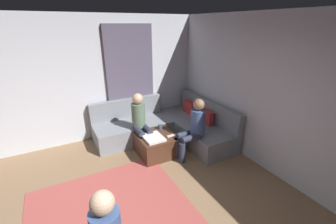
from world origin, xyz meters
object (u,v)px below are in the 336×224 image
sectional_couch (168,127)px  coffee_mug (160,127)px  ottoman (157,144)px  game_remote (171,136)px  person_on_couch_back (193,127)px  person_on_couch_side (140,120)px

sectional_couch → coffee_mug: bearing=-51.9°
ottoman → coffee_mug: size_ratio=8.00×
coffee_mug → game_remote: coffee_mug is taller
coffee_mug → person_on_couch_back: bearing=31.9°
sectional_couch → ottoman: sectional_couch is taller
coffee_mug → person_on_couch_back: (0.65, 0.40, 0.19)m
ottoman → coffee_mug: 0.38m
person_on_couch_back → game_remote: bearing=55.6°
game_remote → person_on_couch_side: size_ratio=0.12×
sectional_couch → coffee_mug: size_ratio=26.84×
game_remote → person_on_couch_back: size_ratio=0.12×
ottoman → person_on_couch_side: 0.60m
sectional_couch → person_on_couch_back: size_ratio=2.12×
coffee_mug → sectional_couch: bearing=128.1°
person_on_couch_side → ottoman: bearing=120.4°
game_remote → person_on_couch_back: 0.49m
person_on_couch_side → person_on_couch_back: bearing=135.4°
ottoman → person_on_couch_back: bearing=53.7°
sectional_couch → game_remote: size_ratio=17.00×
sectional_couch → ottoman: size_ratio=3.36×
ottoman → person_on_couch_back: (0.43, 0.58, 0.45)m
sectional_couch → coffee_mug: 0.48m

